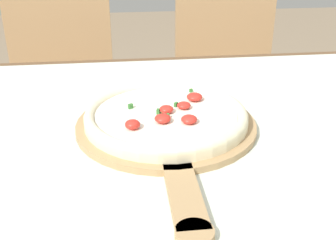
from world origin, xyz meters
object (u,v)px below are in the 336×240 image
at_px(pizza, 166,115).
at_px(chair_right, 226,90).
at_px(pizza_peel, 167,129).
at_px(chair_left, 63,97).

relative_size(pizza, chair_right, 0.33).
bearing_deg(pizza_peel, chair_left, 110.16).
relative_size(pizza_peel, chair_left, 0.55).
xyz_separation_m(pizza, chair_right, (0.33, 0.79, -0.27)).
height_order(pizza, chair_left, chair_left).
distance_m(pizza, chair_left, 0.89).
relative_size(pizza_peel, chair_right, 0.55).
xyz_separation_m(pizza_peel, chair_left, (-0.30, 0.81, -0.25)).
xyz_separation_m(pizza, chair_left, (-0.30, 0.79, -0.27)).
height_order(pizza, chair_right, chair_right).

